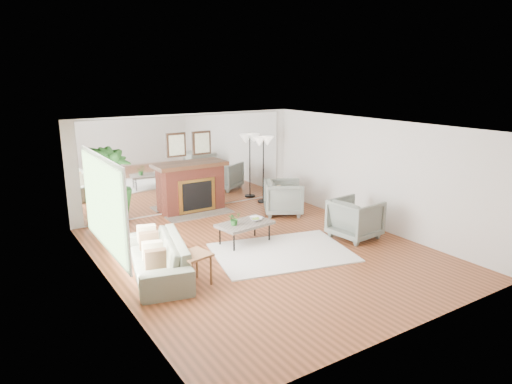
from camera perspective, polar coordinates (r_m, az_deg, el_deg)
ground at (r=9.22m, az=1.02°, el=-7.47°), size 7.00×7.00×0.00m
wall_left at (r=7.65m, az=-17.97°, el=-2.90°), size 0.02×7.00×2.50m
wall_right at (r=10.74m, az=14.47°, el=2.20°), size 0.02×7.00×2.50m
wall_back at (r=11.82m, az=-8.38°, el=3.60°), size 6.00×0.02×2.50m
mirror_panel at (r=11.80m, az=-8.34°, el=3.58°), size 5.40×0.04×2.40m
window_panel at (r=8.00m, az=-18.57°, el=-1.45°), size 0.04×2.40×1.50m
fireplace at (r=11.74m, az=-7.81°, el=0.59°), size 1.85×0.83×2.05m
area_rug at (r=9.15m, az=3.26°, el=-7.55°), size 2.99×2.43×0.03m
coffee_table at (r=9.51m, az=-1.40°, el=-4.09°), size 1.22×0.81×0.45m
sofa at (r=8.30m, az=-12.11°, el=-7.94°), size 1.35×2.36×0.65m
armchair_back at (r=11.55m, az=3.47°, el=-0.69°), size 1.28×1.27×0.86m
armchair_front at (r=10.08m, az=12.32°, el=-3.27°), size 1.03×1.01×0.86m
side_table at (r=7.74m, az=-7.73°, el=-8.25°), size 0.58×0.58×0.56m
potted_ficus at (r=10.83m, az=-17.54°, el=0.71°), size 1.12×1.12×1.86m
floor_lamp at (r=12.40m, az=0.93°, el=5.70°), size 0.59×0.33×1.83m
tabletop_plant at (r=9.33m, az=-2.74°, el=-3.35°), size 0.29×0.27×0.28m
fruit_bowl at (r=9.63m, az=-0.03°, el=-3.43°), size 0.31×0.31×0.06m
book at (r=9.77m, az=-0.31°, el=-3.29°), size 0.24×0.30×0.02m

